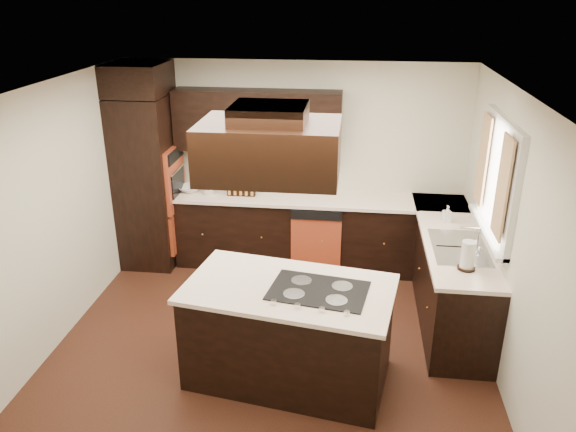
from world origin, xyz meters
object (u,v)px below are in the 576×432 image
object	(u,v)px
island	(289,334)
range_hood	(270,150)
spice_rack	(241,184)
oven_column	(148,182)

from	to	relation	value
island	range_hood	size ratio (longest dim) A/B	1.63
island	spice_rack	xyz separation A→B (m)	(-0.84, 2.17, 0.62)
island	spice_rack	size ratio (longest dim) A/B	4.97
oven_column	spice_rack	bearing A→B (deg)	2.26
range_hood	spice_rack	world-z (taller)	range_hood
oven_column	spice_rack	size ratio (longest dim) A/B	6.14
island	range_hood	bearing A→B (deg)	-126.52
oven_column	island	distance (m)	2.99
island	spice_rack	world-z (taller)	spice_rack
island	range_hood	xyz separation A→B (m)	(-0.13, -0.13, 1.72)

